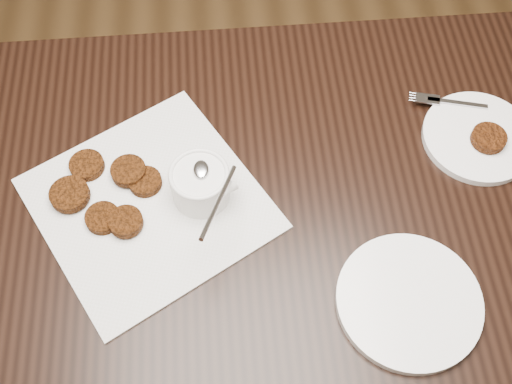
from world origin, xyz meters
TOP-DOWN VIEW (x-y plane):
  - floor at (0.00, 0.00)m, footprint 4.00×4.00m
  - table at (-0.02, 0.05)m, footprint 1.29×0.83m
  - napkin at (-0.14, 0.08)m, footprint 0.46×0.46m
  - sauce_ramekin at (-0.05, 0.09)m, footprint 0.14×0.14m
  - patty_cluster at (-0.20, 0.11)m, footprint 0.25×0.25m
  - plate_with_patty at (0.43, 0.17)m, footprint 0.23×0.23m
  - plate_empty at (0.25, -0.12)m, footprint 0.29×0.29m

SIDE VIEW (x-z plane):
  - floor at x=0.00m, z-range 0.00..0.00m
  - table at x=-0.02m, z-range 0.00..0.75m
  - napkin at x=-0.14m, z-range 0.75..0.75m
  - plate_empty at x=0.25m, z-range 0.75..0.77m
  - plate_with_patty at x=0.43m, z-range 0.75..0.78m
  - patty_cluster at x=-0.20m, z-range 0.75..0.78m
  - sauce_ramekin at x=-0.05m, z-range 0.75..0.89m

